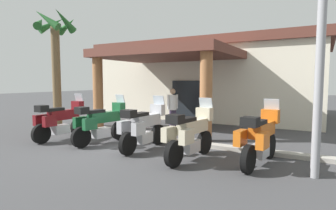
{
  "coord_description": "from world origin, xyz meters",
  "views": [
    {
      "loc": [
        5.83,
        -6.79,
        2.08
      ],
      "look_at": [
        0.95,
        2.07,
        1.2
      ],
      "focal_mm": 29.48,
      "sensor_mm": 36.0,
      "label": 1
    }
  ],
  "objects_px": {
    "motorcycle_orange": "(260,138)",
    "palm_tree_roadside": "(55,47)",
    "motorcycle_green": "(101,123)",
    "motel_building": "(212,79)",
    "motorcycle_silver": "(143,127)",
    "pedestrian": "(173,106)",
    "motorcycle_maroon": "(60,120)",
    "motorcycle_cream": "(190,134)"
  },
  "relations": [
    {
      "from": "motorcycle_cream",
      "to": "motorcycle_green",
      "type": "bearing_deg",
      "value": 91.37
    },
    {
      "from": "pedestrian",
      "to": "motel_building",
      "type": "bearing_deg",
      "value": -60.14
    },
    {
      "from": "pedestrian",
      "to": "motorcycle_orange",
      "type": "bearing_deg",
      "value": 167.86
    },
    {
      "from": "motel_building",
      "to": "motorcycle_orange",
      "type": "bearing_deg",
      "value": -62.74
    },
    {
      "from": "motel_building",
      "to": "motorcycle_orange",
      "type": "height_order",
      "value": "motel_building"
    },
    {
      "from": "motorcycle_green",
      "to": "motorcycle_orange",
      "type": "relative_size",
      "value": 1.0
    },
    {
      "from": "motorcycle_silver",
      "to": "motel_building",
      "type": "bearing_deg",
      "value": 9.25
    },
    {
      "from": "pedestrian",
      "to": "palm_tree_roadside",
      "type": "bearing_deg",
      "value": 41.89
    },
    {
      "from": "motorcycle_silver",
      "to": "motorcycle_cream",
      "type": "relative_size",
      "value": 1.0
    },
    {
      "from": "motorcycle_cream",
      "to": "motorcycle_orange",
      "type": "relative_size",
      "value": 1.0
    },
    {
      "from": "motel_building",
      "to": "motorcycle_maroon",
      "type": "xyz_separation_m",
      "value": [
        -2.24,
        -9.45,
        -1.48
      ]
    },
    {
      "from": "motel_building",
      "to": "motorcycle_silver",
      "type": "distance_m",
      "value": 9.4
    },
    {
      "from": "motorcycle_orange",
      "to": "pedestrian",
      "type": "xyz_separation_m",
      "value": [
        -4.12,
        3.21,
        0.33
      ]
    },
    {
      "from": "pedestrian",
      "to": "motorcycle_maroon",
      "type": "bearing_deg",
      "value": 78.47
    },
    {
      "from": "motel_building",
      "to": "motorcycle_orange",
      "type": "xyz_separation_m",
      "value": [
        4.55,
        -9.15,
        -1.48
      ]
    },
    {
      "from": "motorcycle_cream",
      "to": "pedestrian",
      "type": "distance_m",
      "value": 4.36
    },
    {
      "from": "palm_tree_roadside",
      "to": "pedestrian",
      "type": "bearing_deg",
      "value": 16.14
    },
    {
      "from": "motorcycle_green",
      "to": "palm_tree_roadside",
      "type": "height_order",
      "value": "palm_tree_roadside"
    },
    {
      "from": "motel_building",
      "to": "motorcycle_green",
      "type": "bearing_deg",
      "value": -92.52
    },
    {
      "from": "motorcycle_maroon",
      "to": "motorcycle_cream",
      "type": "relative_size",
      "value": 1.0
    },
    {
      "from": "motorcycle_silver",
      "to": "motorcycle_cream",
      "type": "distance_m",
      "value": 1.73
    },
    {
      "from": "motel_building",
      "to": "motorcycle_silver",
      "type": "relative_size",
      "value": 5.77
    },
    {
      "from": "motorcycle_orange",
      "to": "palm_tree_roadside",
      "type": "relative_size",
      "value": 0.42
    },
    {
      "from": "palm_tree_roadside",
      "to": "motorcycle_green",
      "type": "bearing_deg",
      "value": -22.57
    },
    {
      "from": "motorcycle_silver",
      "to": "pedestrian",
      "type": "distance_m",
      "value": 3.37
    },
    {
      "from": "motorcycle_cream",
      "to": "pedestrian",
      "type": "xyz_separation_m",
      "value": [
        -2.42,
        3.61,
        0.33
      ]
    },
    {
      "from": "motel_building",
      "to": "palm_tree_roadside",
      "type": "height_order",
      "value": "palm_tree_roadside"
    },
    {
      "from": "motorcycle_orange",
      "to": "palm_tree_roadside",
      "type": "distance_m",
      "value": 9.94
    },
    {
      "from": "motorcycle_silver",
      "to": "palm_tree_roadside",
      "type": "distance_m",
      "value": 6.87
    },
    {
      "from": "motorcycle_green",
      "to": "pedestrian",
      "type": "xyz_separation_m",
      "value": [
        0.97,
        3.29,
        0.33
      ]
    },
    {
      "from": "motorcycle_green",
      "to": "pedestrian",
      "type": "bearing_deg",
      "value": -5.65
    },
    {
      "from": "motorcycle_orange",
      "to": "pedestrian",
      "type": "distance_m",
      "value": 5.23
    },
    {
      "from": "motel_building",
      "to": "motorcycle_cream",
      "type": "distance_m",
      "value": 10.08
    },
    {
      "from": "pedestrian",
      "to": "palm_tree_roadside",
      "type": "xyz_separation_m",
      "value": [
        -5.23,
        -1.51,
        2.59
      ]
    },
    {
      "from": "motel_building",
      "to": "motorcycle_silver",
      "type": "height_order",
      "value": "motel_building"
    },
    {
      "from": "motorcycle_silver",
      "to": "pedestrian",
      "type": "height_order",
      "value": "pedestrian"
    },
    {
      "from": "motorcycle_maroon",
      "to": "motorcycle_green",
      "type": "bearing_deg",
      "value": -79.76
    },
    {
      "from": "motorcycle_green",
      "to": "motorcycle_cream",
      "type": "height_order",
      "value": "same"
    },
    {
      "from": "motel_building",
      "to": "motorcycle_maroon",
      "type": "relative_size",
      "value": 5.77
    },
    {
      "from": "motorcycle_orange",
      "to": "palm_tree_roadside",
      "type": "bearing_deg",
      "value": 87.99
    },
    {
      "from": "motorcycle_green",
      "to": "motorcycle_silver",
      "type": "relative_size",
      "value": 0.99
    },
    {
      "from": "pedestrian",
      "to": "palm_tree_roadside",
      "type": "distance_m",
      "value": 6.03
    }
  ]
}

